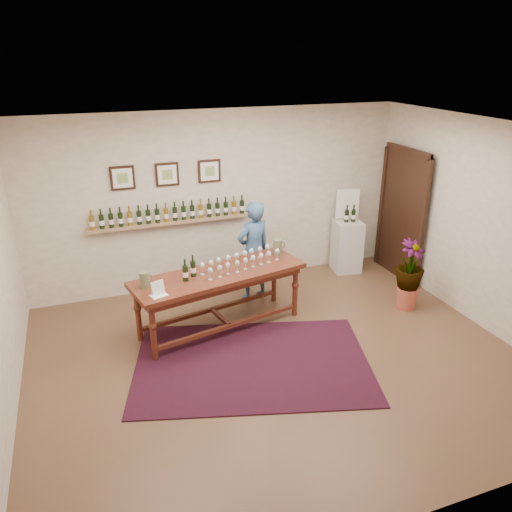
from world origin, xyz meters
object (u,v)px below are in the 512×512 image
object	(u,v)px
tasting_table	(220,281)
potted_plant	(409,275)
person	(253,251)
display_pedestal	(347,246)

from	to	relation	value
tasting_table	potted_plant	size ratio (longest dim) A/B	2.66
potted_plant	person	distance (m)	2.33
tasting_table	display_pedestal	xyz separation A→B (m)	(2.62, 1.14, -0.27)
display_pedestal	person	world-z (taller)	person
display_pedestal	person	bearing A→B (deg)	-166.91
tasting_table	display_pedestal	bearing A→B (deg)	11.47
tasting_table	person	xyz separation A→B (m)	(0.74, 0.70, 0.07)
tasting_table	display_pedestal	world-z (taller)	display_pedestal
display_pedestal	potted_plant	world-z (taller)	potted_plant
potted_plant	tasting_table	bearing A→B (deg)	171.42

